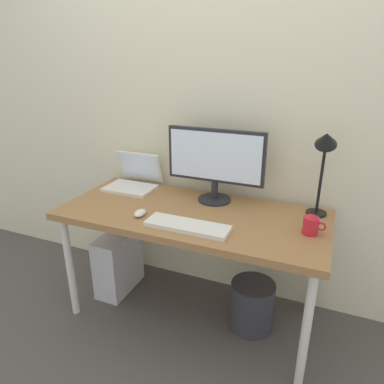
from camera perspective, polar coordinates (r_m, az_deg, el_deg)
The scene contains 11 objects.
ground_plane at distance 2.38m, azimuth 0.00°, elevation -19.11°, with size 6.00×6.00×0.00m, color #4C4742.
back_wall at distance 2.19m, azimuth 4.12°, elevation 14.96°, with size 4.40×0.04×2.60m, color beige.
desk at distance 2.01m, azimuth 0.00°, elevation -4.80°, with size 1.51×0.67×0.72m.
monitor at distance 2.06m, azimuth 3.81°, elevation 5.15°, with size 0.59×0.20×0.44m.
laptop at distance 2.37m, azimuth -9.39°, elevation 2.14°, with size 0.32×0.29×0.22m.
desk_lamp at distance 1.93m, azimuth 20.77°, elevation 5.91°, with size 0.11×0.16×0.50m.
keyboard at distance 1.80m, azimuth -0.75°, elevation -5.56°, with size 0.44×0.14×0.02m, color silver.
mouse at distance 1.95m, azimuth -8.47°, elevation -3.41°, with size 0.06×0.09×0.03m, color silver.
coffee_mug at distance 1.83m, azimuth 18.82°, elevation -5.21°, with size 0.11×0.08×0.09m.
computer_tower at distance 2.52m, azimuth -11.90°, elevation -11.11°, with size 0.18×0.36×0.42m, color silver.
wastebasket at distance 2.23m, azimuth 9.75°, elevation -17.70°, with size 0.26×0.26×0.30m, color #333338.
Camera 1 is at (0.69, -1.67, 1.54)m, focal length 32.72 mm.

